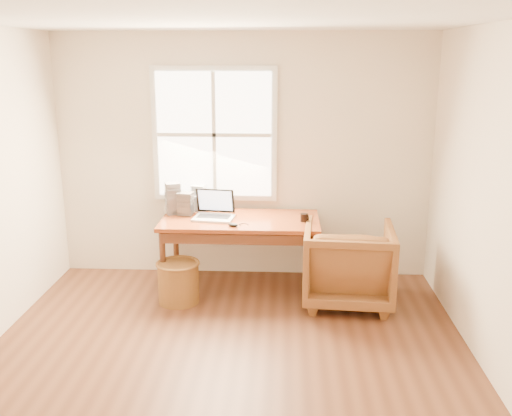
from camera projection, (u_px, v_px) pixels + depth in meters
The scene contains 11 objects.
room_shell at pixel (219, 206), 4.07m from camera, with size 4.04×4.54×2.64m.
desk at pixel (240, 221), 5.80m from camera, with size 1.60×0.80×0.04m, color brown.
armchair at pixel (348, 264), 5.53m from camera, with size 0.85×0.87×0.79m, color brown.
wicker_stool at pixel (179, 283), 5.59m from camera, with size 0.40×0.40×0.40m, color brown.
laptop at pixel (213, 203), 5.73m from camera, with size 0.45×0.47×0.34m, color silver, non-canonical shape.
mouse at pixel (233, 225), 5.52m from camera, with size 0.11×0.06×0.04m, color black.
coffee_mug at pixel (304, 218), 5.69m from camera, with size 0.07×0.07×0.08m, color black.
cd_stack_a at pixel (199, 198), 6.10m from camera, with size 0.14×0.12×0.27m, color silver.
cd_stack_b at pixel (185, 204), 5.91m from camera, with size 0.15×0.13×0.24m, color #26262B.
cd_stack_c at pixel (173, 199), 5.94m from camera, with size 0.14×0.13×0.33m, color #A1A0AE.
cd_stack_d at pixel (199, 203), 6.07m from camera, with size 0.14×0.12×0.17m, color #B8BBC4.
Camera 1 is at (0.44, -3.76, 2.36)m, focal length 40.00 mm.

